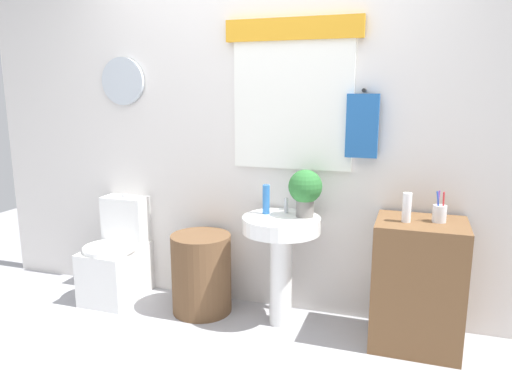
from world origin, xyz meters
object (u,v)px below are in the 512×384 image
at_px(pedestal_sink, 281,244).
at_px(lotion_bottle, 407,207).
at_px(laundry_hamper, 201,273).
at_px(potted_plant, 305,189).
at_px(soap_bottle, 266,199).
at_px(toilet, 118,259).
at_px(toothbrush_cup, 439,213).
at_px(wooden_cabinet, 418,284).

distance_m(pedestal_sink, lotion_bottle, 0.83).
height_order(laundry_hamper, potted_plant, potted_plant).
height_order(pedestal_sink, soap_bottle, soap_bottle).
height_order(toilet, toothbrush_cup, toothbrush_cup).
relative_size(toilet, wooden_cabinet, 0.98).
height_order(toilet, potted_plant, potted_plant).
bearing_deg(soap_bottle, laundry_hamper, -173.80).
height_order(potted_plant, lotion_bottle, potted_plant).
bearing_deg(lotion_bottle, soap_bottle, 174.22).
distance_m(toilet, laundry_hamper, 0.71).
bearing_deg(wooden_cabinet, laundry_hamper, 180.00).
relative_size(wooden_cabinet, lotion_bottle, 4.51).
xyz_separation_m(potted_plant, lotion_bottle, (0.63, -0.10, -0.05)).
height_order(soap_bottle, lotion_bottle, lotion_bottle).
xyz_separation_m(toilet, toothbrush_cup, (2.24, -0.02, 0.55)).
bearing_deg(wooden_cabinet, pedestal_sink, 180.00).
distance_m(wooden_cabinet, potted_plant, 0.90).
distance_m(soap_bottle, toothbrush_cup, 1.07).
bearing_deg(wooden_cabinet, toilet, 179.06).
xyz_separation_m(wooden_cabinet, toothbrush_cup, (0.09, 0.02, 0.45)).
relative_size(pedestal_sink, potted_plant, 2.40).
distance_m(laundry_hamper, wooden_cabinet, 1.45).
bearing_deg(lotion_bottle, laundry_hamper, 178.30).
bearing_deg(toothbrush_cup, pedestal_sink, -178.81).
bearing_deg(lotion_bottle, wooden_cabinet, 23.58).
height_order(pedestal_sink, lotion_bottle, lotion_bottle).
bearing_deg(soap_bottle, toothbrush_cup, -1.61).
xyz_separation_m(pedestal_sink, potted_plant, (0.14, 0.06, 0.36)).
bearing_deg(toothbrush_cup, laundry_hamper, -179.26).
xyz_separation_m(soap_bottle, potted_plant, (0.26, 0.01, 0.08)).
xyz_separation_m(pedestal_sink, lotion_bottle, (0.77, -0.04, 0.32)).
distance_m(toilet, soap_bottle, 1.29).
distance_m(toilet, pedestal_sink, 1.32).
bearing_deg(pedestal_sink, soap_bottle, 157.38).
bearing_deg(toothbrush_cup, potted_plant, 177.17).
bearing_deg(soap_bottle, pedestal_sink, -22.62).
xyz_separation_m(toilet, wooden_cabinet, (2.15, -0.04, 0.10)).
bearing_deg(toothbrush_cup, soap_bottle, 178.39).
height_order(wooden_cabinet, soap_bottle, soap_bottle).
bearing_deg(toilet, potted_plant, 0.99).
bearing_deg(potted_plant, toilet, -179.01).
bearing_deg(potted_plant, wooden_cabinet, -4.76).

